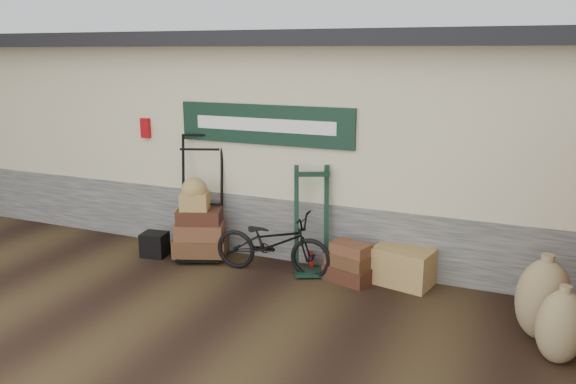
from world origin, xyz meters
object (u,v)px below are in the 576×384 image
Objects in this scene: porter_trolley at (201,196)px; bicycle at (273,239)px; wicker_hamper at (403,266)px; green_barrow at (312,221)px; black_trunk at (155,244)px; suitcase_stack at (349,262)px.

bicycle is at bearing -31.69° from porter_trolley.
wicker_hamper is at bearing -19.31° from porter_trolley.
porter_trolley is 1.10× the size of bicycle.
porter_trolley is 3.02m from wicker_hamper.
wicker_hamper is (2.94, 0.08, -0.66)m from porter_trolley.
porter_trolley reaches higher than wicker_hamper.
green_barrow reaches higher than black_trunk.
porter_trolley is 1.02m from black_trunk.
black_trunk is at bearing 88.81° from bicycle.
porter_trolley is 1.24× the size of green_barrow.
suitcase_stack is (2.27, -0.10, -0.64)m from porter_trolley.
black_trunk is 0.22× the size of bicycle.
suitcase_stack is 0.70m from wicker_hamper.
wicker_hamper is at bearing -20.97° from green_barrow.
green_barrow is at bearing 168.51° from suitcase_stack.
wicker_hamper is at bearing 15.10° from suitcase_stack.
green_barrow reaches higher than bicycle.
bicycle is at bearing -172.62° from suitcase_stack.
suitcase_stack is (0.57, -0.12, -0.46)m from green_barrow.
green_barrow is at bearing -176.95° from wicker_hamper.
bicycle reaches higher than suitcase_stack.
porter_trolley is at bearing 156.31° from green_barrow.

